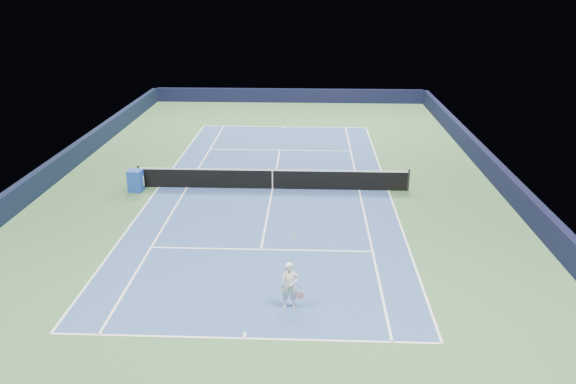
{
  "coord_description": "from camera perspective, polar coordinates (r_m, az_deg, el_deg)",
  "views": [
    {
      "loc": [
        1.77,
        -24.96,
        9.42
      ],
      "look_at": [
        0.86,
        -3.0,
        1.0
      ],
      "focal_mm": 35.0,
      "sensor_mm": 36.0,
      "label": 1
    }
  ],
  "objects": [
    {
      "name": "ground",
      "position": [
        26.74,
        -1.58,
        0.32
      ],
      "size": [
        40.0,
        40.0,
        0.0
      ],
      "primitive_type": "plane",
      "color": "#365D33",
      "rests_on": "ground"
    },
    {
      "name": "wall_far",
      "position": [
        45.69,
        0.11,
        9.77
      ],
      "size": [
        22.0,
        0.35,
        1.1
      ],
      "primitive_type": "cube",
      "color": "black",
      "rests_on": "ground"
    },
    {
      "name": "wall_right",
      "position": [
        27.99,
        21.1,
        1.03
      ],
      "size": [
        0.35,
        40.0,
        1.1
      ],
      "primitive_type": "cube",
      "color": "black",
      "rests_on": "ground"
    },
    {
      "name": "wall_left",
      "position": [
        29.33,
        -23.2,
        1.61
      ],
      "size": [
        0.35,
        40.0,
        1.1
      ],
      "primitive_type": "cube",
      "color": "black",
      "rests_on": "ground"
    },
    {
      "name": "court_surface",
      "position": [
        26.74,
        -1.58,
        0.33
      ],
      "size": [
        10.97,
        23.77,
        0.01
      ],
      "primitive_type": "cube",
      "color": "navy",
      "rests_on": "ground"
    },
    {
      "name": "baseline_far",
      "position": [
        38.07,
        -0.37,
        6.65
      ],
      "size": [
        10.97,
        0.08,
        0.0
      ],
      "primitive_type": "cube",
      "color": "white",
      "rests_on": "ground"
    },
    {
      "name": "baseline_near",
      "position": [
        16.21,
        -4.5,
        -14.61
      ],
      "size": [
        10.97,
        0.08,
        0.0
      ],
      "primitive_type": "cube",
      "color": "white",
      "rests_on": "ground"
    },
    {
      "name": "sideline_doubles_right",
      "position": [
        26.93,
        10.14,
        0.17
      ],
      "size": [
        0.08,
        23.77,
        0.0
      ],
      "primitive_type": "cube",
      "color": "white",
      "rests_on": "ground"
    },
    {
      "name": "sideline_doubles_left",
      "position": [
        27.65,
        -13.0,
        0.5
      ],
      "size": [
        0.08,
        23.77,
        0.0
      ],
      "primitive_type": "cube",
      "color": "white",
      "rests_on": "ground"
    },
    {
      "name": "sideline_singles_right",
      "position": [
        26.78,
        7.24,
        0.21
      ],
      "size": [
        0.08,
        23.77,
        0.0
      ],
      "primitive_type": "cube",
      "color": "white",
      "rests_on": "ground"
    },
    {
      "name": "sideline_singles_left",
      "position": [
        27.32,
        -10.22,
        0.46
      ],
      "size": [
        0.08,
        23.77,
        0.0
      ],
      "primitive_type": "cube",
      "color": "white",
      "rests_on": "ground"
    },
    {
      "name": "service_line_far",
      "position": [
        32.79,
        -0.83,
        4.28
      ],
      "size": [
        8.23,
        0.08,
        0.0
      ],
      "primitive_type": "cube",
      "color": "white",
      "rests_on": "ground"
    },
    {
      "name": "service_line_near",
      "position": [
        20.89,
        -2.77,
        -5.85
      ],
      "size": [
        8.23,
        0.08,
        0.0
      ],
      "primitive_type": "cube",
      "color": "white",
      "rests_on": "ground"
    },
    {
      "name": "center_service_line",
      "position": [
        26.74,
        -1.58,
        0.34
      ],
      "size": [
        0.08,
        12.8,
        0.0
      ],
      "primitive_type": "cube",
      "color": "white",
      "rests_on": "ground"
    },
    {
      "name": "center_mark_far",
      "position": [
        37.93,
        -0.38,
        6.59
      ],
      "size": [
        0.08,
        0.3,
        0.0
      ],
      "primitive_type": "cube",
      "color": "white",
      "rests_on": "ground"
    },
    {
      "name": "center_mark_near",
      "position": [
        16.33,
        -4.44,
        -14.3
      ],
      "size": [
        0.08,
        0.3,
        0.0
      ],
      "primitive_type": "cube",
      "color": "white",
      "rests_on": "ground"
    },
    {
      "name": "tennis_net",
      "position": [
        26.57,
        -1.59,
        1.34
      ],
      "size": [
        12.9,
        0.1,
        1.07
      ],
      "color": "black",
      "rests_on": "ground"
    },
    {
      "name": "sponsor_cube",
      "position": [
        27.22,
        -15.23,
        1.1
      ],
      "size": [
        0.67,
        0.61,
        1.03
      ],
      "color": "#1B41A7",
      "rests_on": "ground"
    },
    {
      "name": "tennis_player",
      "position": [
        17.09,
        0.18,
        -9.5
      ],
      "size": [
        0.74,
        1.24,
        1.92
      ],
      "color": "silver",
      "rests_on": "ground"
    }
  ]
}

